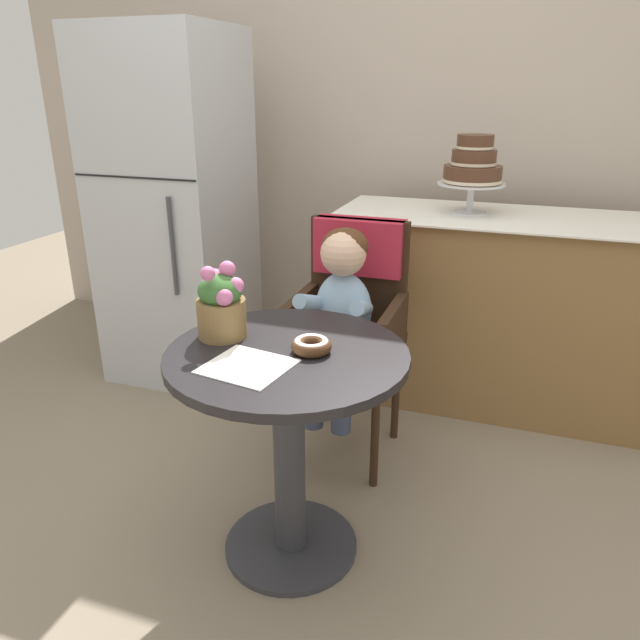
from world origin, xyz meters
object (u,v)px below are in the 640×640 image
object	(u,v)px
flower_vase	(221,302)
tiered_cake_stand	(473,167)
refrigerator	(175,212)
seated_child	(340,305)
wicker_chair	(352,301)
donut_front	(311,345)
cafe_table	(288,415)

from	to	relation	value
flower_vase	tiered_cake_stand	xyz separation A→B (m)	(0.59, 1.26, 0.27)
tiered_cake_stand	refrigerator	size ratio (longest dim) A/B	0.20
seated_child	wicker_chair	bearing A→B (deg)	90.00
wicker_chair	tiered_cake_stand	size ratio (longest dim) A/B	2.77
donut_front	flower_vase	bearing A→B (deg)	175.75
seated_child	flower_vase	distance (m)	0.57
donut_front	tiered_cake_stand	xyz separation A→B (m)	(0.29, 1.28, 0.36)
wicker_chair	donut_front	distance (m)	0.69
flower_vase	tiered_cake_stand	distance (m)	1.42
wicker_chair	tiered_cake_stand	bearing A→B (deg)	61.74
tiered_cake_stand	refrigerator	world-z (taller)	refrigerator
wicker_chair	flower_vase	xyz separation A→B (m)	(-0.23, -0.65, 0.19)
seated_child	donut_front	distance (m)	0.53
cafe_table	flower_vase	xyz separation A→B (m)	(-0.23, 0.04, 0.32)
donut_front	flower_vase	world-z (taller)	flower_vase
donut_front	flower_vase	size ratio (longest dim) A/B	0.50
cafe_table	wicker_chair	distance (m)	0.71
cafe_table	seated_child	world-z (taller)	seated_child
tiered_cake_stand	flower_vase	bearing A→B (deg)	-115.24
refrigerator	tiered_cake_stand	bearing A→B (deg)	8.07
cafe_table	seated_child	bearing A→B (deg)	90.55
seated_child	cafe_table	bearing A→B (deg)	-89.45
wicker_chair	refrigerator	world-z (taller)	refrigerator
wicker_chair	seated_child	world-z (taller)	seated_child
wicker_chair	seated_child	distance (m)	0.16
wicker_chair	donut_front	bearing A→B (deg)	-80.72
wicker_chair	donut_front	world-z (taller)	wicker_chair
tiered_cake_stand	donut_front	bearing A→B (deg)	-102.88
cafe_table	donut_front	bearing A→B (deg)	15.61
seated_child	donut_front	xyz separation A→B (m)	(0.07, -0.52, 0.06)
flower_vase	wicker_chair	bearing A→B (deg)	70.92
cafe_table	donut_front	xyz separation A→B (m)	(0.07, 0.02, 0.23)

